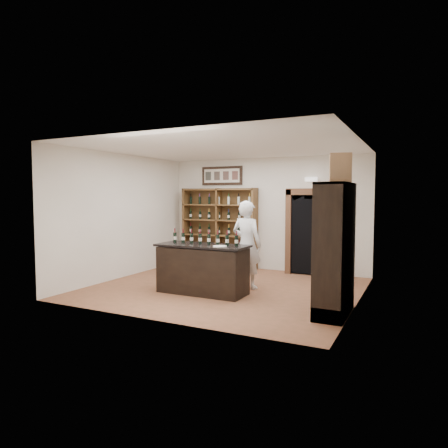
{
  "coord_description": "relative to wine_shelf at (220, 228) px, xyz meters",
  "views": [
    {
      "loc": [
        3.76,
        -7.6,
        1.98
      ],
      "look_at": [
        -0.16,
        0.3,
        1.36
      ],
      "focal_mm": 32.0,
      "sensor_mm": 36.0,
      "label": 1
    }
  ],
  "objects": [
    {
      "name": "floor",
      "position": [
        1.3,
        -2.33,
        -1.1
      ],
      "size": [
        5.5,
        5.5,
        0.0
      ],
      "primitive_type": "plane",
      "color": "brown",
      "rests_on": "ground"
    },
    {
      "name": "ceiling",
      "position": [
        1.3,
        -2.33,
        1.9
      ],
      "size": [
        5.5,
        5.5,
        0.0
      ],
      "primitive_type": "plane",
      "rotation": [
        3.14,
        0.0,
        0.0
      ],
      "color": "white",
      "rests_on": "wall_back"
    },
    {
      "name": "wall_back",
      "position": [
        1.3,
        0.17,
        0.4
      ],
      "size": [
        5.5,
        0.04,
        3.0
      ],
      "primitive_type": "cube",
      "color": "silver",
      "rests_on": "ground"
    },
    {
      "name": "wall_left",
      "position": [
        -1.45,
        -2.33,
        0.4
      ],
      "size": [
        0.04,
        5.0,
        3.0
      ],
      "primitive_type": "cube",
      "color": "silver",
      "rests_on": "ground"
    },
    {
      "name": "wall_right",
      "position": [
        4.05,
        -2.33,
        0.4
      ],
      "size": [
        0.04,
        5.0,
        3.0
      ],
      "primitive_type": "cube",
      "color": "silver",
      "rests_on": "ground"
    },
    {
      "name": "wine_shelf",
      "position": [
        0.0,
        0.0,
        0.0
      ],
      "size": [
        2.2,
        0.38,
        2.2
      ],
      "color": "brown",
      "rests_on": "ground"
    },
    {
      "name": "framed_picture",
      "position": [
        0.0,
        0.14,
        1.45
      ],
      "size": [
        1.25,
        0.04,
        0.52
      ],
      "primitive_type": "cube",
      "color": "black",
      "rests_on": "wall_back"
    },
    {
      "name": "arched_doorway",
      "position": [
        2.55,
        -0.0,
        0.04
      ],
      "size": [
        1.17,
        0.35,
        2.17
      ],
      "color": "black",
      "rests_on": "ground"
    },
    {
      "name": "emergency_light",
      "position": [
        2.55,
        0.09,
        1.3
      ],
      "size": [
        0.3,
        0.1,
        0.1
      ],
      "primitive_type": "cube",
      "color": "white",
      "rests_on": "wall_back"
    },
    {
      "name": "tasting_counter",
      "position": [
        1.1,
        -2.93,
        -0.61
      ],
      "size": [
        1.88,
        0.78,
        1.0
      ],
      "color": "black",
      "rests_on": "ground"
    },
    {
      "name": "counter_bottle_0",
      "position": [
        0.38,
        -2.85,
        0.01
      ],
      "size": [
        0.07,
        0.07,
        0.3
      ],
      "color": "black",
      "rests_on": "tasting_counter"
    },
    {
      "name": "counter_bottle_1",
      "position": [
        0.59,
        -2.85,
        0.01
      ],
      "size": [
        0.07,
        0.07,
        0.3
      ],
      "color": "black",
      "rests_on": "tasting_counter"
    },
    {
      "name": "counter_bottle_2",
      "position": [
        0.79,
        -2.85,
        0.01
      ],
      "size": [
        0.07,
        0.07,
        0.3
      ],
      "color": "black",
      "rests_on": "tasting_counter"
    },
    {
      "name": "counter_bottle_3",
      "position": [
        1.0,
        -2.85,
        0.01
      ],
      "size": [
        0.07,
        0.07,
        0.3
      ],
      "color": "black",
      "rests_on": "tasting_counter"
    },
    {
      "name": "counter_bottle_4",
      "position": [
        1.2,
        -2.85,
        0.01
      ],
      "size": [
        0.07,
        0.07,
        0.3
      ],
      "color": "black",
      "rests_on": "tasting_counter"
    },
    {
      "name": "counter_bottle_5",
      "position": [
        1.41,
        -2.85,
        0.01
      ],
      "size": [
        0.07,
        0.07,
        0.3
      ],
      "color": "black",
      "rests_on": "tasting_counter"
    },
    {
      "name": "counter_bottle_6",
      "position": [
        1.61,
        -2.85,
        0.01
      ],
      "size": [
        0.07,
        0.07,
        0.3
      ],
      "color": "black",
      "rests_on": "tasting_counter"
    },
    {
      "name": "counter_bottle_7",
      "position": [
        1.82,
        -2.85,
        0.01
      ],
      "size": [
        0.07,
        0.07,
        0.3
      ],
      "color": "black",
      "rests_on": "tasting_counter"
    },
    {
      "name": "side_cabinet",
      "position": [
        3.82,
        -3.23,
        -0.35
      ],
      "size": [
        0.48,
        1.2,
        2.2
      ],
      "color": "black",
      "rests_on": "ground"
    },
    {
      "name": "shopkeeper",
      "position": [
        1.72,
        -2.1,
        -0.16
      ],
      "size": [
        0.74,
        0.54,
        1.88
      ],
      "primitive_type": "imported",
      "rotation": [
        0.0,
        0.0,
        3.0
      ],
      "color": "white",
      "rests_on": "ground"
    },
    {
      "name": "plate",
      "position": [
        1.6,
        -3.14,
        -0.09
      ],
      "size": [
        0.27,
        0.27,
        0.02
      ],
      "primitive_type": "cylinder",
      "color": "beige",
      "rests_on": "tasting_counter"
    },
    {
      "name": "wine_crate",
      "position": [
        3.81,
        -2.98,
        1.35
      ],
      "size": [
        0.39,
        0.24,
        0.51
      ],
      "primitive_type": "cube",
      "rotation": [
        0.0,
        0.0,
        0.29
      ],
      "color": "tan",
      "rests_on": "side_cabinet"
    }
  ]
}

